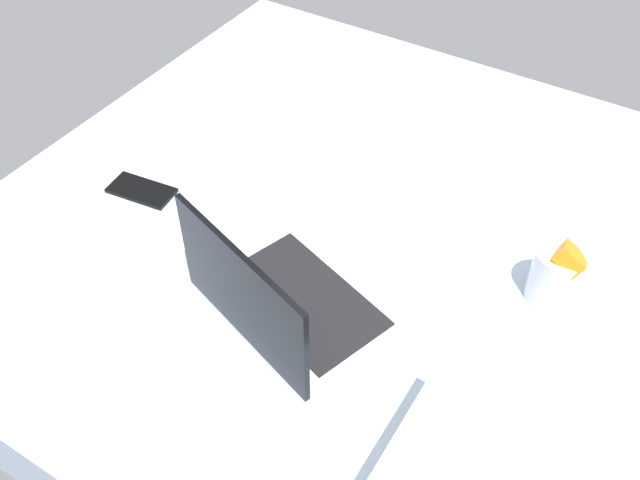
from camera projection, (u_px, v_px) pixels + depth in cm
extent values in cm
cube|color=silver|center=(433.00, 291.00, 142.38)|extent=(180.00, 140.00, 18.00)
cube|color=silver|center=(297.00, 307.00, 126.43)|extent=(38.57, 32.23, 2.00)
cube|color=black|center=(303.00, 299.00, 126.26)|extent=(32.88, 25.28, 0.40)
cube|color=black|center=(242.00, 296.00, 113.29)|extent=(31.63, 11.35, 21.00)
cylinder|color=silver|center=(555.00, 275.00, 125.79)|extent=(9.00, 9.00, 11.00)
cube|color=yellow|center=(554.00, 279.00, 127.25)|extent=(6.22, 6.19, 6.29)
cube|color=orange|center=(565.00, 268.00, 124.37)|extent=(6.89, 5.75, 5.27)
cube|color=orange|center=(570.00, 259.00, 121.23)|extent=(6.18, 6.37, 6.53)
cube|color=black|center=(142.00, 190.00, 149.67)|extent=(14.74, 8.49, 0.80)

